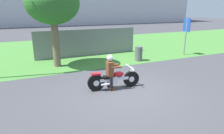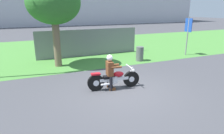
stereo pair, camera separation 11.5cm
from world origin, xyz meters
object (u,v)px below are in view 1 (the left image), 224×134
Objects in this scene: rider_lead at (110,69)px; tree_roadside at (52,3)px; trash_can at (139,54)px; motorcycle_lead at (114,79)px; sign_banner at (186,30)px.

rider_lead is 5.10m from tree_roadside.
tree_roadside is at bearing 114.37° from rider_lead.
motorcycle_lead is at bearing -133.68° from trash_can.
sign_banner is at bearing -4.80° from tree_roadside.
motorcycle_lead is 4.70m from trash_can.
tree_roadside is 8.76m from sign_banner.
trash_can is 3.99m from sign_banner.
trash_can is (3.25, 3.40, 0.04)m from motorcycle_lead.
sign_banner is at bearing 1.55° from trash_can.
tree_roadside is (-1.38, 4.20, 2.54)m from rider_lead.
sign_banner reaches higher than rider_lead.
rider_lead is 0.54× the size of sign_banner.
tree_roadside reaches higher than trash_can.
trash_can is at bearing -178.45° from sign_banner.
sign_banner reaches higher than trash_can.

